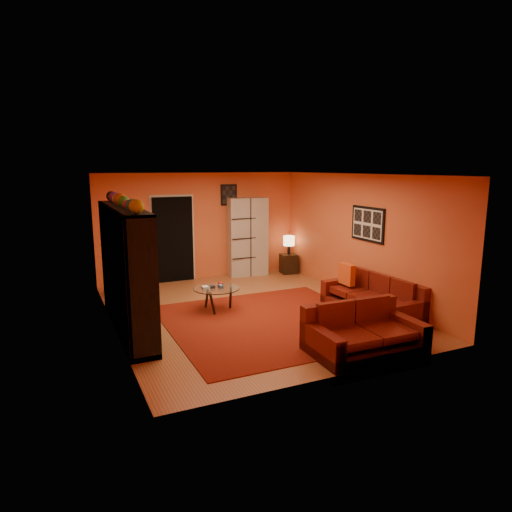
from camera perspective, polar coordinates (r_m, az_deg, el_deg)
name	(u,v)px	position (r m, az deg, el deg)	size (l,w,h in m)	color
floor	(250,312)	(8.84, -0.77, -6.96)	(6.00, 6.00, 0.00)	#96532E
ceiling	(250,175)	(8.40, -0.82, 10.15)	(6.00, 6.00, 0.00)	white
wall_back	(200,226)	(11.30, -6.96, 3.71)	(6.00, 6.00, 0.00)	#E45E32
wall_front	(344,281)	(5.96, 10.95, -3.09)	(6.00, 6.00, 0.00)	#E45E32
wall_left	(111,256)	(7.87, -17.68, 0.03)	(6.00, 6.00, 0.00)	#E45E32
wall_right	(359,237)	(9.79, 12.73, 2.38)	(6.00, 6.00, 0.00)	#E45E32
rug	(271,322)	(8.28, 1.85, -8.19)	(3.60, 3.60, 0.01)	#63140B
doorway	(173,240)	(11.12, -10.30, 2.03)	(0.95, 0.10, 2.04)	black
wall_art_right	(368,224)	(9.51, 13.80, 3.90)	(0.03, 1.00, 0.70)	black
wall_art_back	(229,195)	(11.46, -3.42, 7.64)	(0.42, 0.03, 0.52)	black
entertainment_unit	(126,269)	(7.95, -15.97, -1.61)	(0.45, 3.00, 2.10)	black
tv	(130,274)	(7.92, -15.52, -2.16)	(0.12, 0.90, 0.52)	black
sofa	(374,298)	(8.99, 14.59, -5.11)	(0.95, 2.12, 0.85)	#540F0B
loveseat	(361,332)	(7.16, 13.02, -9.28)	(1.70, 1.05, 0.85)	#540F0B
throw_pillow	(347,274)	(9.30, 11.25, -2.23)	(0.12, 0.42, 0.42)	#E44D19
coffee_table	(217,290)	(8.82, -4.96, -4.29)	(0.89, 0.89, 0.44)	silver
storage_cabinet	(247,237)	(11.57, -1.10, 2.41)	(0.99, 0.44, 1.98)	beige
bowl_chair	(130,282)	(10.23, -15.52, -3.13)	(0.67, 0.67, 0.55)	black
side_table	(289,264)	(11.93, 4.10, -0.96)	(0.40, 0.40, 0.50)	black
table_lamp	(289,241)	(11.82, 4.14, 1.85)	(0.29, 0.29, 0.48)	black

